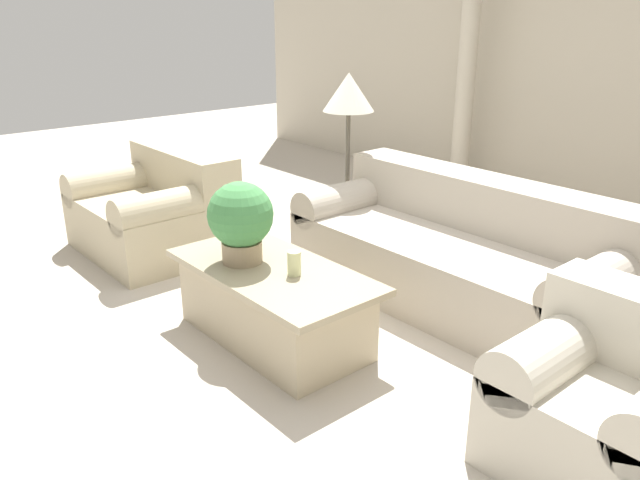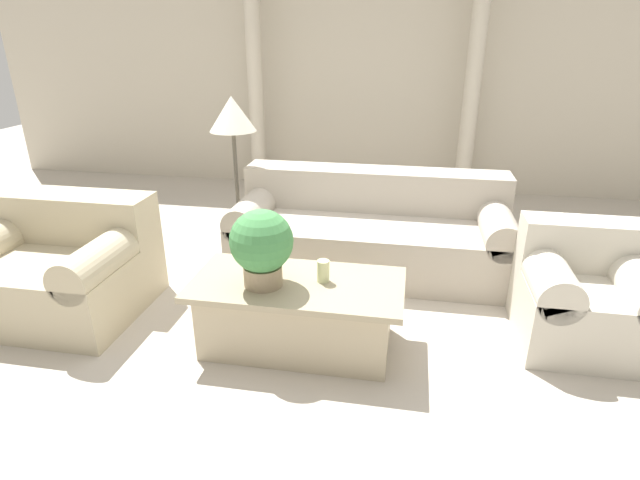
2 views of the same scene
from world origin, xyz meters
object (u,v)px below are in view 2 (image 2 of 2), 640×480
Objects in this scene: coffee_table at (298,313)px; armchair at (586,293)px; sofa_long at (371,230)px; loveseat at (59,264)px; potted_plant at (262,245)px; floor_lamp at (233,121)px.

armchair is at bearing 12.51° from coffee_table.
sofa_long reaches higher than coffee_table.
loveseat reaches higher than coffee_table.
sofa_long is at bearing 74.79° from coffee_table.
armchair is at bearing -31.30° from sofa_long.
potted_plant is (-0.55, -1.38, 0.40)m from sofa_long.
sofa_long is 4.73× the size of potted_plant.
floor_lamp is (0.96, 1.22, 0.87)m from loveseat.
potted_plant reaches higher than armchair.
floor_lamp is (-1.22, 0.09, 0.88)m from sofa_long.
floor_lamp reaches higher than loveseat.
coffee_table is at bearing -105.21° from sofa_long.
floor_lamp is at bearing 159.85° from armchair.
potted_plant is 0.60× the size of armchair.
loveseat is at bearing -176.45° from armchair.
coffee_table is at bearing -167.49° from armchair.
potted_plant is (-0.20, -0.07, 0.49)m from coffee_table.
potted_plant is (1.63, -0.25, 0.39)m from loveseat.
sofa_long reaches higher than armchair.
armchair is (1.83, 0.41, 0.11)m from coffee_table.
sofa_long and loveseat have the same top height.
floor_lamp is 1.74× the size of armchair.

